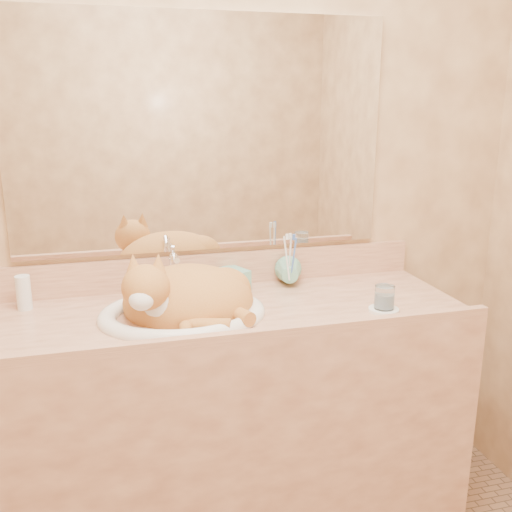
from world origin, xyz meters
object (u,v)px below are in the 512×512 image
object	(u,v)px
sink_basin	(182,292)
water_glass	(384,297)
soap_dispenser	(244,270)
toothbrush_cup	(290,277)
cat	(183,295)
vanity_counter	(222,426)

from	to	relation	value
sink_basin	water_glass	distance (m)	0.64
soap_dispenser	toothbrush_cup	xyz separation A→B (m)	(0.17, -0.01, -0.04)
water_glass	sink_basin	bearing A→B (deg)	168.70
toothbrush_cup	cat	bearing A→B (deg)	-158.52
toothbrush_cup	sink_basin	bearing A→B (deg)	-158.12
vanity_counter	water_glass	xyz separation A→B (m)	(0.51, -0.15, 0.47)
cat	soap_dispenser	size ratio (longest dim) A/B	2.53
cat	water_glass	distance (m)	0.64
sink_basin	soap_dispenser	size ratio (longest dim) A/B	3.10
cat	sink_basin	bearing A→B (deg)	-120.78
toothbrush_cup	water_glass	bearing A→B (deg)	-52.61
vanity_counter	cat	distance (m)	0.51
sink_basin	vanity_counter	bearing A→B (deg)	22.04
vanity_counter	toothbrush_cup	distance (m)	0.57
vanity_counter	soap_dispenser	world-z (taller)	soap_dispenser
sink_basin	soap_dispenser	world-z (taller)	soap_dispenser
cat	soap_dispenser	xyz separation A→B (m)	(0.23, 0.16, 0.01)
sink_basin	water_glass	world-z (taller)	sink_basin
water_glass	toothbrush_cup	bearing A→B (deg)	127.39
sink_basin	soap_dispenser	distance (m)	0.29
cat	soap_dispenser	distance (m)	0.29
cat	toothbrush_cup	size ratio (longest dim) A/B	4.14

